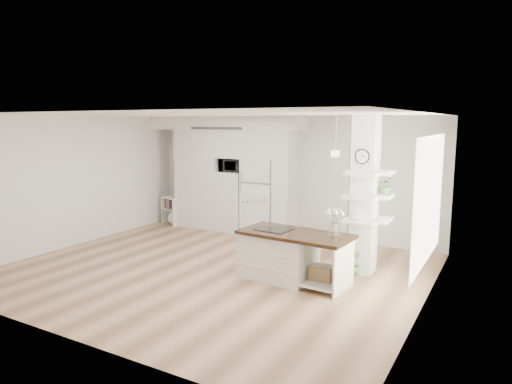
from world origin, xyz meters
TOP-DOWN VIEW (x-y plane):
  - floor at (0.00, 0.00)m, footprint 7.00×6.00m
  - room at (0.00, 0.00)m, footprint 7.04×6.04m
  - cabinet_wall at (-1.45, 2.67)m, footprint 4.00×0.71m
  - refrigerator at (-0.53, 2.68)m, footprint 0.78×0.69m
  - column at (2.38, 1.13)m, footprint 0.69×0.90m
  - window at (3.48, 0.30)m, footprint 0.00×2.40m
  - pendant_light at (1.70, 0.15)m, footprint 0.12×0.12m
  - kitchen_island at (1.29, 0.19)m, footprint 1.87×0.99m
  - bookshelf at (-2.97, 2.49)m, footprint 0.67×0.51m
  - floor_plant_a at (2.17, 1.66)m, footprint 0.28×0.22m
  - floor_plant_b at (2.23, 0.91)m, footprint 0.29×0.29m
  - microwave at (-1.27, 2.62)m, footprint 0.54×0.37m
  - shelf_plant at (2.63, 1.30)m, footprint 0.27×0.23m
  - decor_bowl at (2.30, 0.90)m, footprint 0.22×0.22m

SIDE VIEW (x-z plane):
  - floor at x=0.00m, z-range -0.01..0.01m
  - floor_plant_b at x=2.23m, z-range 0.00..0.43m
  - floor_plant_a at x=2.17m, z-range 0.00..0.50m
  - bookshelf at x=-2.97m, z-range -0.04..0.66m
  - kitchen_island at x=1.29m, z-range -0.26..1.12m
  - refrigerator at x=-0.53m, z-range 0.00..1.75m
  - decor_bowl at x=2.30m, z-range 0.98..1.03m
  - column at x=2.38m, z-range 0.00..2.70m
  - window at x=3.48m, z-range 0.30..2.70m
  - cabinet_wall at x=-1.45m, z-range 0.16..2.86m
  - shelf_plant at x=2.63m, z-range 1.38..1.67m
  - microwave at x=-1.27m, z-range 1.42..1.72m
  - room at x=0.00m, z-range 0.50..3.22m
  - pendant_light at x=1.70m, z-range 2.07..2.17m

